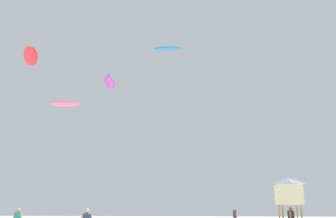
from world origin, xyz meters
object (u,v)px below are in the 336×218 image
object	(u,v)px
lifeguard_tower	(288,191)
kite_aloft_4	(31,56)
kite_aloft_0	(110,83)
kite_aloft_3	(168,48)
person_left	(235,216)
kite_aloft_1	(65,104)

from	to	relation	value
lifeguard_tower	kite_aloft_4	distance (m)	25.16
kite_aloft_0	kite_aloft_4	xyz separation A→B (m)	(-6.96, -0.82, 2.41)
lifeguard_tower	kite_aloft_3	world-z (taller)	kite_aloft_3
kite_aloft_0	kite_aloft_4	bearing A→B (deg)	-173.27
person_left	kite_aloft_0	size ratio (longest dim) A/B	0.47
person_left	kite_aloft_0	bearing A→B (deg)	162.06
kite_aloft_3	kite_aloft_4	bearing A→B (deg)	-145.12
kite_aloft_1	kite_aloft_4	xyz separation A→B (m)	(-2.52, -2.37, 3.73)
lifeguard_tower	kite_aloft_4	world-z (taller)	kite_aloft_4
person_left	kite_aloft_1	xyz separation A→B (m)	(-15.07, -4.14, 9.85)
person_left	kite_aloft_3	size ratio (longest dim) A/B	0.52
lifeguard_tower	kite_aloft_3	bearing A→B (deg)	160.79
kite_aloft_0	kite_aloft_1	xyz separation A→B (m)	(-4.45, 1.55, -1.32)
kite_aloft_0	kite_aloft_1	size ratio (longest dim) A/B	1.21
lifeguard_tower	kite_aloft_3	size ratio (longest dim) A/B	1.32
kite_aloft_1	kite_aloft_3	xyz separation A→B (m)	(8.82, 5.53, 7.50)
lifeguard_tower	kite_aloft_0	world-z (taller)	kite_aloft_0
person_left	lifeguard_tower	distance (m)	5.40
kite_aloft_3	kite_aloft_4	distance (m)	14.32
person_left	kite_aloft_1	world-z (taller)	kite_aloft_1
person_left	kite_aloft_0	distance (m)	16.42
kite_aloft_1	kite_aloft_4	bearing A→B (deg)	-136.70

